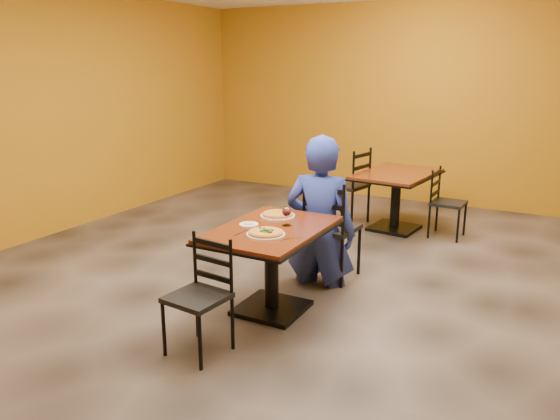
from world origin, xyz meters
The scene contains 19 objects.
floor centered at (0.00, 0.00, 0.00)m, with size 7.00×8.00×0.01m, color black.
wall_back centered at (0.00, 4.00, 1.50)m, with size 7.00×0.01×3.00m, color #AA6312.
wall_left centered at (-3.50, 0.00, 1.50)m, with size 0.01×8.00×3.00m, color #AA6312.
table_main centered at (0.00, -0.50, 0.56)m, with size 0.83×1.23×0.75m.
table_second centered at (0.23, 2.34, 0.56)m, with size 0.97×1.33×0.75m.
chair_main_near centered at (-0.13, -1.37, 0.43)m, with size 0.39×0.39×0.86m, color black, non-canonical shape.
chair_main_far centered at (0.15, 0.46, 0.50)m, with size 0.46×0.46×1.01m, color black, non-canonical shape.
chair_second_left centered at (-0.42, 2.34, 0.51)m, with size 0.46×0.46×1.02m, color black, non-canonical shape.
chair_second_right centered at (0.89, 2.34, 0.42)m, with size 0.38×0.38×0.85m, color black, non-canonical shape.
diner centered at (0.10, 0.29, 0.72)m, with size 0.69×0.45×1.44m, color navy.
plate_main centered at (0.06, -0.70, 0.76)m, with size 0.31×0.31×0.01m, color white.
pizza_main centered at (0.06, -0.70, 0.77)m, with size 0.28×0.28×0.02m, color #96300A.
plate_far centered at (-0.12, -0.17, 0.76)m, with size 0.31×0.31×0.01m, color white.
pizza_far centered at (-0.12, -0.17, 0.77)m, with size 0.28×0.28×0.02m, color gold.
side_plate centered at (-0.20, -0.53, 0.76)m, with size 0.16×0.16×0.01m, color white.
dip centered at (-0.20, -0.53, 0.76)m, with size 0.09×0.09×0.01m, color tan.
wine_glass centered at (0.09, -0.39, 0.84)m, with size 0.08×0.08×0.18m, color white, non-canonical shape.
fork centered at (-0.14, -0.75, 0.75)m, with size 0.01×0.19×0.00m, color silver.
knife centered at (0.28, -0.70, 0.75)m, with size 0.01×0.21×0.00m, color silver.
Camera 1 is at (2.10, -4.26, 2.05)m, focal length 34.64 mm.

